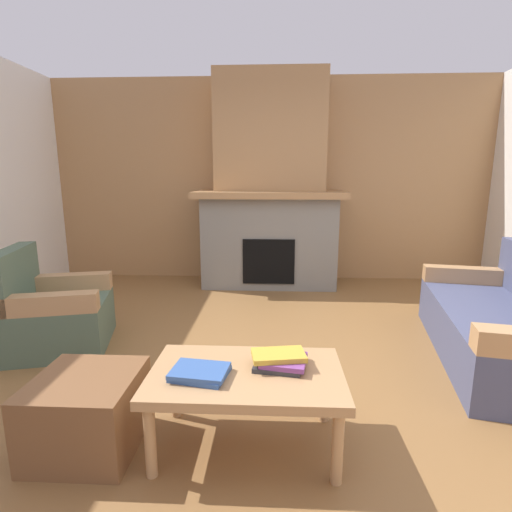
{
  "coord_description": "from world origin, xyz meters",
  "views": [
    {
      "loc": [
        0.07,
        -2.44,
        1.42
      ],
      "look_at": [
        -0.1,
        0.98,
        0.71
      ],
      "focal_mm": 27.15,
      "sensor_mm": 36.0,
      "label": 1
    }
  ],
  "objects_px": {
    "fireplace": "(270,196)",
    "coffee_table": "(246,381)",
    "couch": "(507,325)",
    "ottoman": "(88,412)",
    "armchair": "(53,313)"
  },
  "relations": [
    {
      "from": "fireplace",
      "to": "coffee_table",
      "type": "bearing_deg",
      "value": -91.21
    },
    {
      "from": "fireplace",
      "to": "ottoman",
      "type": "distance_m",
      "value": 3.54
    },
    {
      "from": "coffee_table",
      "to": "ottoman",
      "type": "bearing_deg",
      "value": -176.66
    },
    {
      "from": "couch",
      "to": "ottoman",
      "type": "relative_size",
      "value": 3.7
    },
    {
      "from": "fireplace",
      "to": "armchair",
      "type": "bearing_deg",
      "value": -130.41
    },
    {
      "from": "fireplace",
      "to": "coffee_table",
      "type": "xyz_separation_m",
      "value": [
        -0.07,
        -3.23,
        -0.79
      ]
    },
    {
      "from": "couch",
      "to": "coffee_table",
      "type": "relative_size",
      "value": 1.93
    },
    {
      "from": "fireplace",
      "to": "couch",
      "type": "height_order",
      "value": "fireplace"
    },
    {
      "from": "ottoman",
      "to": "fireplace",
      "type": "bearing_deg",
      "value": 74.61
    },
    {
      "from": "fireplace",
      "to": "coffee_table",
      "type": "height_order",
      "value": "fireplace"
    },
    {
      "from": "coffee_table",
      "to": "ottoman",
      "type": "relative_size",
      "value": 1.92
    },
    {
      "from": "fireplace",
      "to": "couch",
      "type": "xyz_separation_m",
      "value": [
        1.88,
        -2.14,
        -0.88
      ]
    },
    {
      "from": "armchair",
      "to": "coffee_table",
      "type": "xyz_separation_m",
      "value": [
        1.71,
        -1.15,
        0.08
      ]
    },
    {
      "from": "fireplace",
      "to": "couch",
      "type": "relative_size",
      "value": 1.4
    },
    {
      "from": "fireplace",
      "to": "ottoman",
      "type": "bearing_deg",
      "value": -105.39
    }
  ]
}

